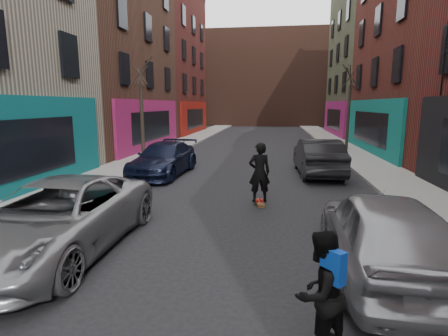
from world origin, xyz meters
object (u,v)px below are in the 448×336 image
(tree_right_far, at_px, (349,99))
(parked_left_far, at_px, (58,217))
(parked_right_far, at_px, (383,232))
(skateboard, at_px, (259,203))
(tree_left_far, at_px, (141,101))
(skateboarder, at_px, (259,172))
(parked_right_end, at_px, (318,157))
(parked_left_end, at_px, (164,159))
(pedestrian, at_px, (320,292))

(tree_right_far, height_order, parked_left_far, tree_right_far)
(parked_right_far, bearing_deg, skateboard, -57.61)
(parked_right_far, height_order, skateboard, parked_right_far)
(tree_left_far, xyz_separation_m, skateboarder, (6.93, -8.06, -2.32))
(tree_left_far, distance_m, parked_right_far, 15.80)
(tree_left_far, height_order, parked_right_end, tree_left_far)
(parked_right_end, bearing_deg, skateboard, 62.67)
(skateboard, bearing_deg, tree_right_far, 54.56)
(parked_left_end, xyz_separation_m, skateboard, (4.52, -4.28, -0.69))
(tree_left_far, distance_m, tree_right_far, 13.78)
(skateboard, bearing_deg, pedestrian, -95.44)
(tree_right_far, distance_m, skateboarder, 15.29)
(tree_left_far, distance_m, skateboard, 11.14)
(tree_right_far, bearing_deg, parked_left_end, -135.62)
(tree_left_far, distance_m, skateboarder, 10.88)
(parked_right_far, distance_m, skateboarder, 5.03)
(parked_left_end, xyz_separation_m, parked_right_far, (7.01, -8.65, 0.08))
(parked_left_far, relative_size, skateboard, 7.03)
(tree_left_far, relative_size, parked_right_far, 1.35)
(parked_left_far, bearing_deg, tree_left_far, 102.20)
(tree_right_far, height_order, skateboarder, tree_right_far)
(parked_left_far, bearing_deg, tree_right_far, 61.89)
(tree_left_far, xyz_separation_m, parked_left_far, (2.75, -12.34, -2.60))
(skateboarder, bearing_deg, skateboard, 180.00)
(parked_left_end, height_order, pedestrian, pedestrian)
(parked_right_end, bearing_deg, pedestrian, 80.68)
(parked_right_far, distance_m, parked_right_end, 9.71)
(parked_left_far, xyz_separation_m, parked_right_far, (6.67, -0.09, 0.04))
(parked_right_end, relative_size, pedestrian, 3.04)
(parked_left_far, bearing_deg, skateboard, 45.27)
(parked_right_far, bearing_deg, parked_left_end, -48.25)
(parked_right_end, relative_size, skateboard, 6.26)
(parked_right_far, bearing_deg, parked_left_far, 1.99)
(pedestrian, bearing_deg, skateboard, -123.36)
(tree_left_far, distance_m, pedestrian, 16.99)
(parked_right_far, relative_size, parked_right_end, 0.96)
(skateboard, relative_size, skateboarder, 0.42)
(pedestrian, bearing_deg, skateboarder, -123.36)
(parked_right_far, height_order, pedestrian, pedestrian)
(parked_right_far, relative_size, skateboard, 6.02)
(parked_left_end, bearing_deg, parked_left_far, -84.45)
(skateboard, distance_m, pedestrian, 6.85)
(parked_right_far, bearing_deg, tree_right_far, -96.46)
(skateboarder, bearing_deg, parked_right_end, -128.95)
(skateboarder, bearing_deg, tree_left_far, -63.49)
(tree_left_far, relative_size, skateboarder, 3.39)
(tree_right_far, distance_m, pedestrian, 21.43)
(parked_right_end, distance_m, skateboarder, 5.89)
(skateboard, bearing_deg, parked_left_end, 122.36)
(parked_left_far, height_order, parked_right_end, parked_right_end)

